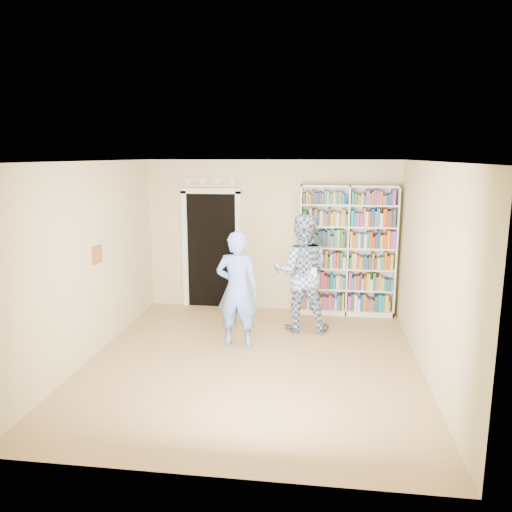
% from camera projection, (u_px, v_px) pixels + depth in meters
% --- Properties ---
extents(floor, '(5.00, 5.00, 0.00)m').
position_uv_depth(floor, '(252.00, 362.00, 6.81)').
color(floor, tan).
rests_on(floor, ground).
extents(ceiling, '(5.00, 5.00, 0.00)m').
position_uv_depth(ceiling, '(252.00, 161.00, 6.28)').
color(ceiling, white).
rests_on(ceiling, wall_back).
extents(wall_back, '(4.50, 0.00, 4.50)m').
position_uv_depth(wall_back, '(271.00, 236.00, 8.97)').
color(wall_back, beige).
rests_on(wall_back, floor).
extents(wall_left, '(0.00, 5.00, 5.00)m').
position_uv_depth(wall_left, '(90.00, 261.00, 6.83)').
color(wall_left, beige).
rests_on(wall_left, floor).
extents(wall_right, '(0.00, 5.00, 5.00)m').
position_uv_depth(wall_right, '(430.00, 271.00, 6.25)').
color(wall_right, beige).
rests_on(wall_right, floor).
extents(bookshelf, '(1.66, 0.31, 2.28)m').
position_uv_depth(bookshelf, '(347.00, 250.00, 8.69)').
color(bookshelf, white).
rests_on(bookshelf, floor).
extents(doorway, '(1.10, 0.08, 2.43)m').
position_uv_depth(doorway, '(212.00, 244.00, 9.13)').
color(doorway, black).
rests_on(doorway, floor).
extents(wall_art, '(0.03, 0.25, 0.25)m').
position_uv_depth(wall_art, '(97.00, 255.00, 7.02)').
color(wall_art, brown).
rests_on(wall_art, wall_left).
extents(man_blue, '(0.65, 0.45, 1.72)m').
position_uv_depth(man_blue, '(237.00, 289.00, 7.24)').
color(man_blue, '#688CE7').
rests_on(man_blue, floor).
extents(man_plaid, '(0.94, 0.74, 1.88)m').
position_uv_depth(man_plaid, '(302.00, 273.00, 7.92)').
color(man_plaid, '#2C4C88').
rests_on(man_plaid, floor).
extents(paper_sheet, '(0.20, 0.03, 0.28)m').
position_uv_depth(paper_sheet, '(310.00, 276.00, 7.68)').
color(paper_sheet, white).
rests_on(paper_sheet, man_plaid).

